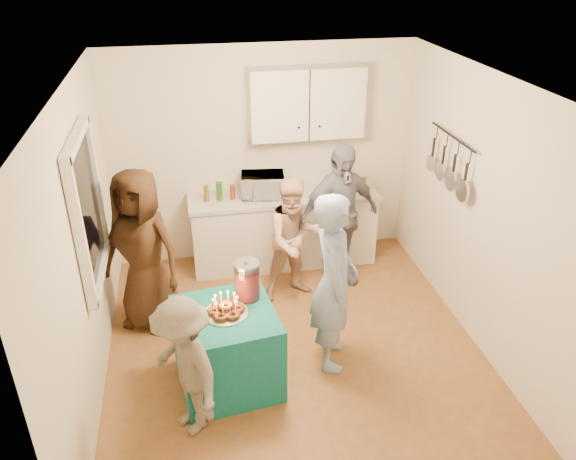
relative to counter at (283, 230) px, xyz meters
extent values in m
plane|color=brown|center=(-0.20, -1.70, -0.43)|extent=(4.00, 4.00, 0.00)
plane|color=white|center=(-0.20, -1.70, 2.17)|extent=(4.00, 4.00, 0.00)
plane|color=silver|center=(-0.20, 0.30, 0.87)|extent=(3.60, 3.60, 0.00)
plane|color=silver|center=(-2.00, -1.70, 0.87)|extent=(4.00, 4.00, 0.00)
plane|color=silver|center=(1.60, -1.70, 0.87)|extent=(4.00, 4.00, 0.00)
cube|color=black|center=(-1.97, -1.40, 1.12)|extent=(0.04, 1.00, 1.20)
cube|color=white|center=(0.00, 0.00, 0.00)|extent=(2.20, 0.58, 0.86)
cube|color=beige|center=(0.00, 0.00, 0.46)|extent=(2.24, 0.62, 0.05)
cube|color=white|center=(0.30, 0.15, 1.52)|extent=(1.30, 0.30, 0.80)
cube|color=black|center=(1.52, -1.00, 1.17)|extent=(0.12, 1.00, 0.60)
imported|color=white|center=(-0.24, 0.00, 0.62)|extent=(0.54, 0.40, 0.27)
cube|color=#0F6363|center=(-0.88, -2.03, -0.05)|extent=(0.95, 0.95, 0.76)
cylinder|color=#AF0E21|center=(-0.66, -1.83, 0.50)|extent=(0.22, 0.22, 0.34)
imported|color=#90A9D2|center=(0.12, -1.90, 0.44)|extent=(0.53, 0.70, 1.74)
imported|color=#533117|center=(-1.60, -0.96, 0.43)|extent=(1.00, 0.89, 1.71)
imported|color=tan|center=(-0.01, -0.75, 0.28)|extent=(0.78, 0.67, 1.42)
imported|color=black|center=(0.52, -0.58, 0.42)|extent=(1.07, 0.67, 1.70)
imported|color=#5C5449|center=(-1.24, -2.50, 0.20)|extent=(0.80, 0.93, 1.25)
camera|label=1|loc=(-1.08, -5.97, 3.20)|focal=35.00mm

